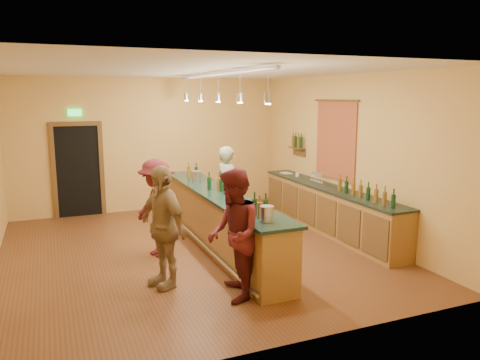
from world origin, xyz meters
name	(u,v)px	position (x,y,z in m)	size (l,w,h in m)	color
floor	(193,251)	(0.00, 0.00, 0.00)	(7.00, 7.00, 0.00)	brown
ceiling	(190,70)	(0.00, 0.00, 3.20)	(6.50, 7.00, 0.02)	silver
wall_back	(150,145)	(0.00, 3.50, 1.60)	(6.50, 0.02, 3.20)	tan
wall_front	(286,208)	(0.00, -3.50, 1.60)	(6.50, 0.02, 3.20)	tan
wall_right	(347,155)	(3.25, 0.00, 1.60)	(0.02, 7.00, 3.20)	tan
doorway	(78,168)	(-1.70, 3.47, 1.13)	(1.15, 0.09, 2.48)	black
tapestry	(336,141)	(3.23, 0.40, 1.85)	(0.03, 1.40, 1.60)	maroon
bottle_shelf	(297,143)	(3.17, 1.90, 1.67)	(0.17, 0.55, 0.54)	#553B19
back_counter	(329,208)	(2.97, 0.18, 0.49)	(0.60, 4.55, 1.27)	brown
tasting_bar	(219,216)	(0.50, 0.00, 0.61)	(0.73, 5.10, 1.38)	brown
pendant_track	(218,84)	(0.50, 0.00, 2.98)	(0.11, 4.60, 0.50)	silver
bartender	(228,189)	(1.05, 0.99, 0.89)	(0.65, 0.42, 1.77)	gray
customer_a	(234,235)	(-0.05, -2.11, 0.91)	(0.89, 0.69, 1.82)	#59191E
customer_b	(163,227)	(-0.84, -1.31, 0.90)	(1.06, 0.44, 1.81)	#997A51
customer_c	(157,208)	(-0.62, 0.03, 0.86)	(1.11, 0.64, 1.72)	#59191E
bar_stool	(246,209)	(1.32, 0.69, 0.51)	(0.32, 0.32, 0.66)	tan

